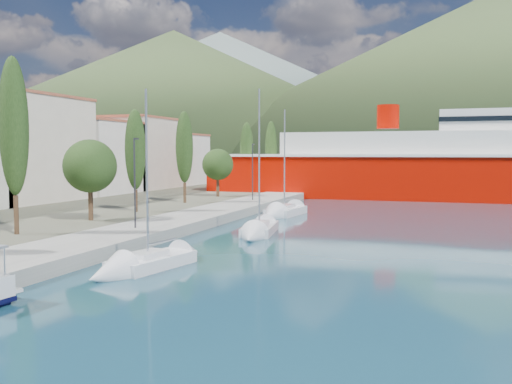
% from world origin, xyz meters
% --- Properties ---
extents(ground, '(1400.00, 1400.00, 0.00)m').
position_xyz_m(ground, '(0.00, 120.00, 0.00)').
color(ground, '#163E50').
extents(quay, '(5.00, 88.00, 0.80)m').
position_xyz_m(quay, '(-9.00, 26.00, 0.40)').
color(quay, gray).
rests_on(quay, ground).
extents(town_buildings, '(9.20, 69.20, 11.30)m').
position_xyz_m(town_buildings, '(-32.00, 36.91, 5.57)').
color(town_buildings, beige).
rests_on(town_buildings, land_strip).
extents(tree_row, '(4.06, 64.17, 11.20)m').
position_xyz_m(tree_row, '(-14.92, 31.20, 5.71)').
color(tree_row, '#47301E').
rests_on(tree_row, land_strip).
extents(lamp_posts, '(0.15, 47.38, 6.06)m').
position_xyz_m(lamp_posts, '(-9.00, 15.78, 4.08)').
color(lamp_posts, '#2D2D33').
rests_on(lamp_posts, quay).
extents(sailboat_near, '(3.26, 7.08, 9.80)m').
position_xyz_m(sailboat_near, '(-3.56, 5.48, 0.27)').
color(sailboat_near, silver).
rests_on(sailboat_near, ground).
extents(sailboat_mid, '(3.27, 8.02, 11.22)m').
position_xyz_m(sailboat_mid, '(-1.71, 19.00, 0.28)').
color(sailboat_mid, silver).
rests_on(sailboat_mid, ground).
extents(sailboat_far, '(3.15, 7.56, 10.80)m').
position_xyz_m(sailboat_far, '(-3.71, 31.38, 0.30)').
color(sailboat_far, silver).
rests_on(sailboat_far, ground).
extents(ferry, '(64.80, 14.33, 12.84)m').
position_xyz_m(ferry, '(12.40, 59.14, 3.91)').
color(ferry, '#B10C00').
rests_on(ferry, ground).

